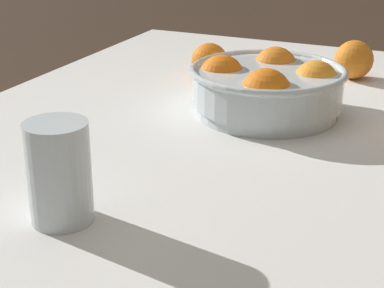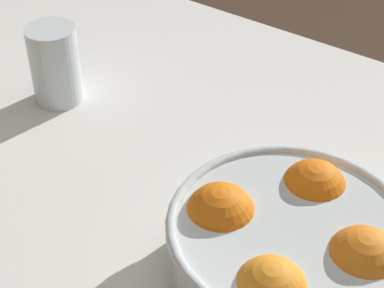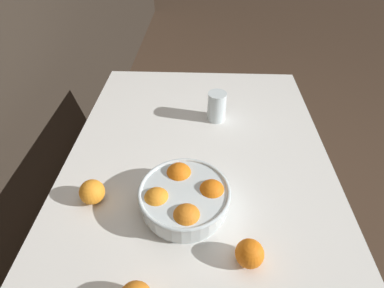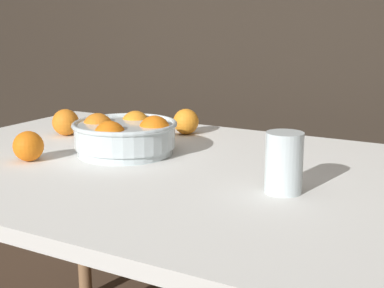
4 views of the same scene
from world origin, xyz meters
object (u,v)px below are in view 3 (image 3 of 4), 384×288
at_px(orange_loose_front, 92,192).
at_px(orange_loose_aside, 250,254).
at_px(juice_glass, 217,108).
at_px(fruit_bowl, 184,198).

distance_m(orange_loose_front, orange_loose_aside, 0.49).
xyz_separation_m(juice_glass, orange_loose_aside, (-0.62, -0.07, -0.02)).
xyz_separation_m(fruit_bowl, orange_loose_front, (0.02, 0.28, -0.01)).
height_order(juice_glass, orange_loose_aside, juice_glass).
bearing_deg(juice_glass, fruit_bowl, 167.33).
distance_m(fruit_bowl, juice_glass, 0.47).
relative_size(fruit_bowl, orange_loose_aside, 3.63).
bearing_deg(orange_loose_aside, orange_loose_front, 68.38).
relative_size(fruit_bowl, juice_glass, 2.19).
bearing_deg(orange_loose_front, juice_glass, -41.02).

